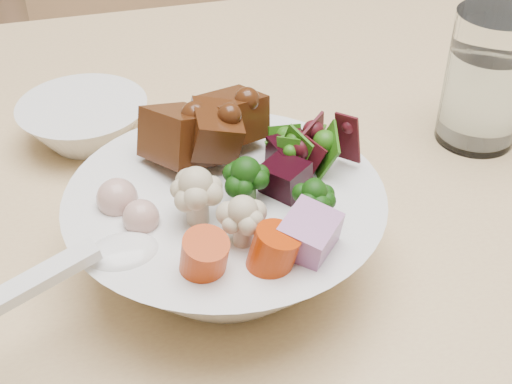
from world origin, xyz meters
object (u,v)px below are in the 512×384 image
Objects in this scene: side_bowl at (85,123)px; food_bowl at (227,224)px; chair_far at (143,86)px; water_glass at (485,84)px; dining_table at (444,232)px.

food_bowl is at bearing -71.31° from side_bowl.
chair_far is at bearing 83.42° from food_bowl.
chair_far is at bearing 72.84° from side_bowl.
food_bowl is (-0.09, -0.74, 0.28)m from chair_far.
water_glass is at bearing -20.00° from side_bowl.
side_bowl is at bearing 157.06° from dining_table.
chair_far is 3.88× the size of food_bowl.
food_bowl is (-0.25, -0.04, 0.12)m from dining_table.
water_glass is 0.39m from side_bowl.
dining_table is 13.41× the size of side_bowl.
food_bowl reaches higher than side_bowl.
side_bowl is at bearing 108.69° from food_bowl.
chair_far is 0.60m from side_bowl.
dining_table is 7.07× the size of food_bowl.
chair_far reaches higher than side_bowl.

